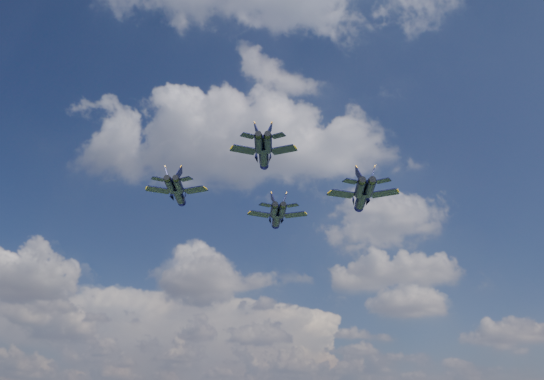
{
  "coord_description": "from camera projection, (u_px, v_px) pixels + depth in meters",
  "views": [
    {
      "loc": [
        1.37,
        -85.11,
        20.8
      ],
      "look_at": [
        -6.26,
        7.23,
        60.01
      ],
      "focal_mm": 35.0,
      "sensor_mm": 36.0,
      "label": 1
    }
  ],
  "objects": [
    {
      "name": "jet_right",
      "position": [
        361.0,
        199.0,
        102.54
      ],
      "size": [
        13.72,
        17.42,
        4.2
      ],
      "rotation": [
        0.0,
        0.0,
        0.04
      ],
      "color": "black"
    },
    {
      "name": "jet_left",
      "position": [
        179.0,
        194.0,
        99.21
      ],
      "size": [
        11.52,
        14.8,
        3.54
      ],
      "rotation": [
        0.0,
        0.0,
        0.08
      ],
      "color": "black"
    },
    {
      "name": "jet_slot",
      "position": [
        264.0,
        156.0,
        84.34
      ],
      "size": [
        10.58,
        13.56,
        3.25
      ],
      "rotation": [
        0.0,
        0.0,
        0.08
      ],
      "color": "black"
    },
    {
      "name": "jet_lead",
      "position": [
        277.0,
        218.0,
        118.05
      ],
      "size": [
        13.08,
        17.02,
        4.04
      ],
      "rotation": [
        0.0,
        0.0,
        0.13
      ],
      "color": "black"
    }
  ]
}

